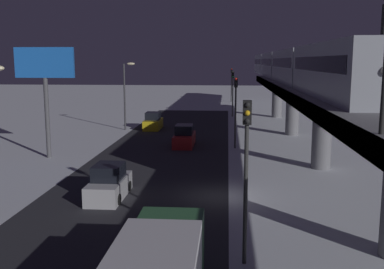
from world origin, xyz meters
TOP-DOWN VIEW (x-y plane):
  - ground_plane at (0.00, 0.00)m, footprint 240.00×240.00m
  - avenue_asphalt at (4.90, 0.00)m, footprint 11.00×91.52m
  - elevated_railway at (-7.29, 0.00)m, footprint 5.00×91.52m
  - subway_train at (-7.38, -31.96)m, footprint 2.94×74.07m
  - sedan_silver at (6.30, 0.72)m, footprint 1.91×4.33m
  - sedan_yellow at (8.10, -25.78)m, footprint 1.80×4.03m
  - sedan_red at (3.50, -15.66)m, footprint 1.80×4.50m
  - traffic_light_near at (-1.20, 8.78)m, footprint 0.32×0.44m
  - traffic_light_mid at (-1.20, -14.88)m, footprint 0.32×0.44m
  - traffic_light_far at (-1.20, -38.53)m, footprint 0.32×0.44m
  - traffic_light_distant at (-1.20, -62.19)m, footprint 0.32×0.44m
  - commercial_billboard at (14.07, -9.70)m, footprint 4.80×0.36m
  - street_lamp_far at (10.97, -25.00)m, footprint 1.35×0.44m

SIDE VIEW (x-z plane):
  - ground_plane at x=0.00m, z-range 0.00..0.00m
  - avenue_asphalt at x=4.90m, z-range 0.00..0.01m
  - sedan_silver at x=6.30m, z-range -0.20..1.77m
  - sedan_red at x=3.50m, z-range -0.19..1.78m
  - sedan_yellow at x=8.10m, z-range -0.19..1.78m
  - traffic_light_near at x=-1.20m, z-range 1.00..7.40m
  - traffic_light_mid at x=-1.20m, z-range 1.00..7.40m
  - traffic_light_far at x=-1.20m, z-range 1.00..7.40m
  - traffic_light_distant at x=-1.20m, z-range 1.00..7.40m
  - elevated_railway at x=-7.29m, z-range 2.02..7.57m
  - street_lamp_far at x=10.97m, z-range 0.99..8.64m
  - commercial_billboard at x=14.07m, z-range 2.38..11.28m
  - subway_train at x=-7.38m, z-range 5.63..9.03m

